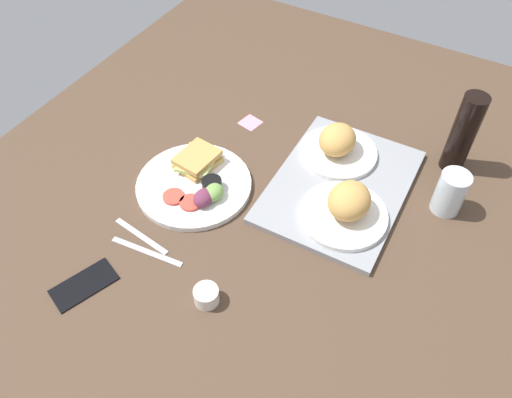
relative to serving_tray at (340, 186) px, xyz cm
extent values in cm
cube|color=#4C3828|center=(15.35, -18.59, -2.30)|extent=(190.00, 150.00, 3.00)
cube|color=gray|center=(0.00, 0.00, 0.00)|extent=(45.59, 33.81, 1.60)
cylinder|color=white|center=(-10.00, -5.00, 1.50)|extent=(21.22, 21.22, 1.40)
ellipsoid|color=tan|center=(-9.79, -5.75, 6.05)|extent=(11.31, 9.76, 7.71)
cylinder|color=white|center=(10.00, 5.00, 1.50)|extent=(21.90, 21.90, 1.40)
ellipsoid|color=tan|center=(9.03, 5.53, 6.23)|extent=(11.82, 10.21, 8.06)
cylinder|color=white|center=(18.71, -33.67, 0.00)|extent=(30.39, 30.39, 1.60)
cube|color=tan|center=(12.64, -36.41, 1.50)|extent=(12.46, 10.87, 1.40)
cube|color=#B2C66B|center=(12.64, -36.41, 2.70)|extent=(12.62, 11.07, 1.00)
cube|color=tan|center=(12.64, -36.41, 3.90)|extent=(11.93, 10.16, 1.40)
cylinder|color=#D14738|center=(25.55, -35.19, 1.20)|extent=(5.60, 5.60, 0.80)
cylinder|color=#D14738|center=(25.10, -30.33, 1.20)|extent=(5.60, 5.60, 0.80)
cylinder|color=black|center=(17.96, -28.35, 2.30)|extent=(5.20, 5.20, 3.00)
cylinder|color=#EFEACC|center=(17.96, -28.35, 3.40)|extent=(4.26, 4.26, 0.60)
ellipsoid|color=#729E4C|center=(20.23, -26.38, 2.60)|extent=(6.00, 4.80, 3.60)
ellipsoid|color=#6B2D47|center=(22.97, -27.59, 2.60)|extent=(6.00, 4.80, 3.60)
cylinder|color=silver|center=(-6.76, 26.02, 5.10)|extent=(7.34, 7.34, 11.80)
cylinder|color=black|center=(-22.91, 23.22, 10.85)|extent=(6.40, 6.40, 23.30)
cylinder|color=silver|center=(45.55, -12.06, 1.20)|extent=(5.60, 5.60, 4.00)
cube|color=#B7B7BC|center=(38.71, -35.67, -0.55)|extent=(3.65, 17.03, 0.50)
cube|color=#B7B7BC|center=(41.71, -31.67, -0.55)|extent=(3.31, 19.04, 0.50)
cube|color=black|center=(56.06, -38.38, -0.40)|extent=(16.03, 11.95, 0.80)
cube|color=pink|center=(-11.21, -33.76, -0.74)|extent=(6.65, 6.65, 0.12)
camera|label=1|loc=(89.60, 25.41, 98.54)|focal=35.61mm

